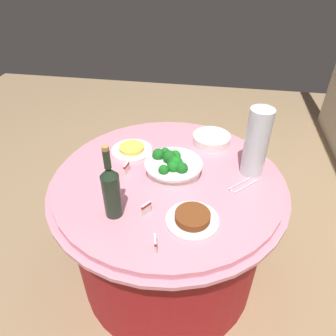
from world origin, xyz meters
name	(u,v)px	position (x,y,z in m)	size (l,w,h in m)	color
ground_plane	(168,268)	(0.00, 0.00, 0.00)	(6.00, 6.00, 0.00)	#9E7F5B
buffet_table	(168,227)	(0.00, 0.00, 0.38)	(1.16, 1.16, 0.74)	maroon
broccoli_bowl	(173,166)	(-0.03, 0.02, 0.79)	(0.28, 0.28, 0.12)	white
plate_stack	(211,139)	(-0.34, 0.19, 0.77)	(0.21, 0.21, 0.05)	white
wine_bottle	(111,190)	(0.29, -0.18, 0.87)	(0.07, 0.07, 0.34)	#1F3020
decorative_fruit_vase	(256,146)	(-0.10, 0.40, 0.89)	(0.11, 0.11, 0.34)	silver
serving_tongs	(242,185)	(0.01, 0.35, 0.74)	(0.14, 0.14, 0.01)	silver
food_plate_stir_fry	(192,218)	(0.28, 0.15, 0.76)	(0.22, 0.22, 0.04)	white
food_plate_fried_egg	(132,149)	(-0.18, -0.23, 0.75)	(0.22, 0.22, 0.03)	white
label_placard_front	(146,208)	(0.26, -0.05, 0.77)	(0.05, 0.04, 0.05)	white
label_placard_mid	(127,168)	(0.01, -0.20, 0.77)	(0.05, 0.02, 0.05)	white
label_placard_rear	(155,243)	(0.44, 0.02, 0.77)	(0.05, 0.02, 0.05)	white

